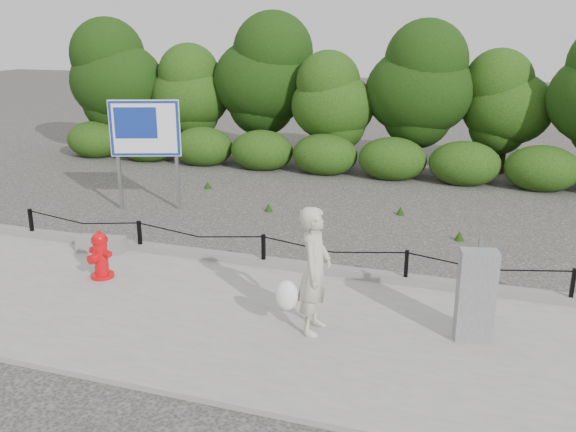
# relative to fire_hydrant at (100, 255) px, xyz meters

# --- Properties ---
(ground) EXTENTS (90.00, 90.00, 0.00)m
(ground) POSITION_rel_fire_hydrant_xyz_m (2.43, 1.33, -0.48)
(ground) COLOR #2D2B28
(ground) RESTS_ON ground
(sidewalk) EXTENTS (14.00, 4.00, 0.08)m
(sidewalk) POSITION_rel_fire_hydrant_xyz_m (2.43, -0.67, -0.44)
(sidewalk) COLOR gray
(sidewalk) RESTS_ON ground
(curb) EXTENTS (14.00, 0.22, 0.14)m
(curb) POSITION_rel_fire_hydrant_xyz_m (2.43, 1.38, -0.33)
(curb) COLOR slate
(curb) RESTS_ON sidewalk
(chain_barrier) EXTENTS (10.06, 0.06, 0.60)m
(chain_barrier) POSITION_rel_fire_hydrant_xyz_m (2.43, 1.33, -0.02)
(chain_barrier) COLOR black
(chain_barrier) RESTS_ON sidewalk
(treeline) EXTENTS (20.42, 3.67, 4.57)m
(treeline) POSITION_rel_fire_hydrant_xyz_m (2.46, 10.28, 2.01)
(treeline) COLOR black
(treeline) RESTS_ON ground
(fire_hydrant) EXTENTS (0.46, 0.48, 0.83)m
(fire_hydrant) POSITION_rel_fire_hydrant_xyz_m (0.00, 0.00, 0.00)
(fire_hydrant) COLOR red
(fire_hydrant) RESTS_ON sidewalk
(pedestrian) EXTENTS (0.73, 0.66, 1.80)m
(pedestrian) POSITION_rel_fire_hydrant_xyz_m (3.92, -0.70, 0.48)
(pedestrian) COLOR #BDB8A2
(pedestrian) RESTS_ON sidewalk
(concrete_block) EXTENTS (0.94, 0.45, 0.29)m
(concrete_block) POSITION_rel_fire_hydrant_xyz_m (-0.75, 1.08, -0.25)
(concrete_block) COLOR gray
(concrete_block) RESTS_ON sidewalk
(utility_cabinet) EXTENTS (0.53, 0.40, 1.41)m
(utility_cabinet) POSITION_rel_fire_hydrant_xyz_m (6.05, -0.24, 0.24)
(utility_cabinet) COLOR gray
(utility_cabinet) RESTS_ON sidewalk
(advertising_sign) EXTENTS (1.54, 0.62, 2.59)m
(advertising_sign) POSITION_rel_fire_hydrant_xyz_m (-1.50, 4.08, 1.35)
(advertising_sign) COLOR slate
(advertising_sign) RESTS_ON ground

